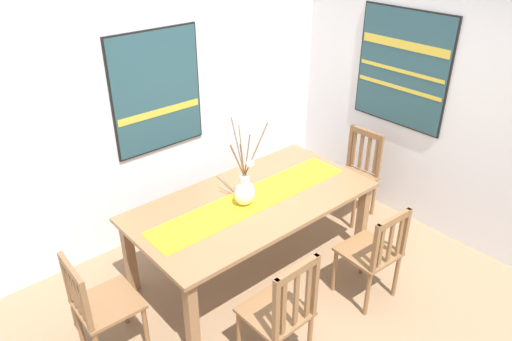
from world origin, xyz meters
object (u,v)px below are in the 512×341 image
dining_table (253,208)px  centerpiece_vase (245,190)px  chair_2 (355,173)px  chair_0 (374,252)px  chair_3 (99,304)px  painting_on_back_wall (157,92)px  painting_on_side_wall (402,69)px  chair_1 (281,312)px

dining_table → centerpiece_vase: bearing=-170.5°
chair_2 → chair_0: bearing=-134.7°
dining_table → chair_3: bearing=-179.2°
dining_table → painting_on_back_wall: 1.36m
centerpiece_vase → dining_table: bearing=9.5°
painting_on_back_wall → painting_on_side_wall: size_ratio=0.99×
chair_0 → chair_2: chair_2 is taller
centerpiece_vase → painting_on_side_wall: (1.89, -0.11, 0.67)m
painting_on_side_wall → centerpiece_vase: bearing=176.5°
dining_table → centerpiece_vase: (-0.10, -0.02, 0.23)m
centerpiece_vase → chair_3: 1.40m
chair_3 → painting_on_side_wall: (3.23, -0.11, 1.07)m
dining_table → chair_3: chair_3 is taller
painting_on_back_wall → chair_0: bearing=-70.7°
centerpiece_vase → chair_2: 1.55m
chair_0 → painting_on_back_wall: (-0.70, 2.01, 0.99)m
dining_table → chair_0: 1.07m
chair_2 → chair_3: size_ratio=1.05×
chair_0 → chair_3: (-1.93, 0.90, 0.01)m
painting_on_side_wall → chair_0: bearing=-148.5°
dining_table → chair_2: bearing=-0.2°
chair_3 → painting_on_back_wall: (1.23, 1.11, 0.98)m
chair_0 → dining_table: bearing=118.3°
centerpiece_vase → painting_on_back_wall: painting_on_back_wall is taller
centerpiece_vase → chair_2: size_ratio=0.78×
centerpiece_vase → painting_on_back_wall: size_ratio=0.64×
centerpiece_vase → painting_on_side_wall: bearing=-3.5°
chair_0 → painting_on_back_wall: size_ratio=0.79×
chair_0 → painting_on_side_wall: bearing=31.5°
dining_table → chair_0: bearing=-61.7°
chair_2 → painting_on_back_wall: size_ratio=0.83×
chair_2 → painting_on_side_wall: bearing=-18.2°
centerpiece_vase → chair_0: 1.16m
chair_2 → painting_on_back_wall: bearing=145.9°
chair_3 → dining_table: bearing=0.8°
chair_0 → painting_on_side_wall: size_ratio=0.78×
chair_0 → centerpiece_vase: bearing=123.2°
chair_1 → chair_3: chair_1 is taller
chair_0 → chair_3: 2.13m
chair_3 → painting_on_back_wall: 1.92m
chair_1 → chair_2: (1.94, 0.91, -0.00)m
chair_3 → chair_0: bearing=-25.0°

